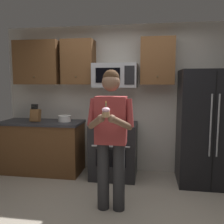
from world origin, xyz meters
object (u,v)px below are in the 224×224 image
refrigerator (208,128)px  knife_block (35,115)px  bowl_large_white (64,118)px  oven_range (114,150)px  microwave (115,76)px  person (111,133)px  cupcake (106,112)px

refrigerator → knife_block: (-2.89, 0.01, 0.14)m
knife_block → bowl_large_white: bearing=10.8°
bowl_large_white → knife_block: bearing=-169.2°
oven_range → knife_block: (-1.39, -0.03, 0.58)m
microwave → bowl_large_white: size_ratio=3.22×
bowl_large_white → person: 1.54m
knife_block → bowl_large_white: size_ratio=1.39×
refrigerator → bowl_large_white: bearing=177.5°
microwave → person: (0.13, -1.21, -0.72)m
refrigerator → cupcake: (-1.37, -1.39, 0.39)m
refrigerator → person: size_ratio=1.02×
person → cupcake: bearing=-90.0°
refrigerator → cupcake: 1.99m
person → bowl_large_white: bearing=131.3°
refrigerator → person: (-1.37, -1.06, 0.10)m
cupcake → oven_range: bearing=95.0°
knife_block → refrigerator: bearing=-0.2°
knife_block → bowl_large_white: 0.51m
knife_block → microwave: bearing=6.1°
bowl_large_white → microwave: bearing=3.5°
bowl_large_white → person: bearing=-48.7°
knife_block → cupcake: cupcake is taller
microwave → cupcake: size_ratio=4.26×
knife_block → person: 1.85m
microwave → knife_block: bearing=-173.9°
refrigerator → oven_range: bearing=178.5°
oven_range → microwave: size_ratio=1.26×
refrigerator → cupcake: size_ratio=10.35×
oven_range → refrigerator: (1.50, -0.04, 0.44)m
microwave → person: 1.42m
knife_block → person: size_ratio=0.18×
bowl_large_white → cupcake: (1.02, -1.49, 0.32)m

